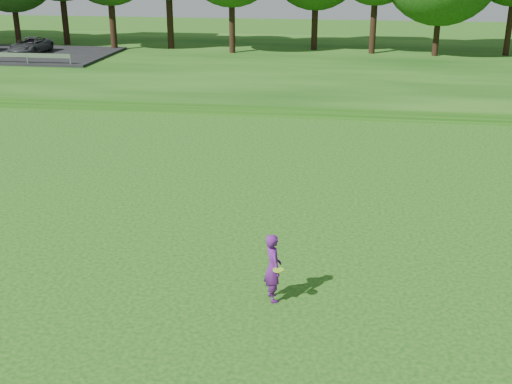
# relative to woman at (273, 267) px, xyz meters

# --- Properties ---
(ground) EXTENTS (140.00, 140.00, 0.00)m
(ground) POSITION_rel_woman_xyz_m (-4.45, -0.58, -0.88)
(ground) COLOR #12450D
(ground) RESTS_ON ground
(berm) EXTENTS (130.00, 30.00, 0.60)m
(berm) POSITION_rel_woman_xyz_m (-4.45, 33.42, -0.58)
(berm) COLOR #12450D
(berm) RESTS_ON ground
(walking_path) EXTENTS (130.00, 1.60, 0.04)m
(walking_path) POSITION_rel_woman_xyz_m (-4.45, 19.42, -0.86)
(walking_path) COLOR gray
(walking_path) RESTS_ON ground
(woman) EXTENTS (0.65, 0.81, 1.76)m
(woman) POSITION_rel_woman_xyz_m (0.00, 0.00, 0.00)
(woman) COLOR #5F1A79
(woman) RESTS_ON ground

